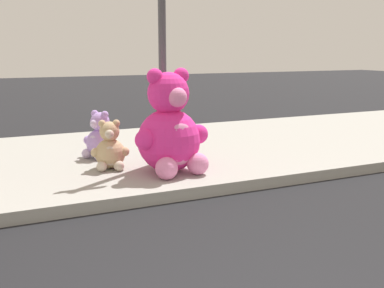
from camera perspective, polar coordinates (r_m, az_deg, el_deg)
The scene contains 6 objects.
sidewalk at distance 7.38m, azimuth -13.01°, elevation -2.08°, with size 28.00×4.40×0.15m, color #9E9B93.
sign_pole at distance 6.70m, azimuth -3.65°, elevation 12.14°, with size 0.56×0.11×3.20m.
plush_pink_large at distance 6.19m, azimuth -2.67°, elevation 1.56°, with size 1.06×0.95×1.38m.
plush_brown at distance 7.72m, azimuth -2.51°, elevation 0.82°, with size 0.33×0.36×0.48m.
plush_lavender at distance 7.21m, azimuth -11.22°, elevation 0.62°, with size 0.52×0.50×0.72m.
plush_tan at distance 6.50m, azimuth -9.98°, elevation -0.65°, with size 0.51×0.48×0.68m.
Camera 1 is at (-1.43, -1.84, 1.77)m, focal length 43.65 mm.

